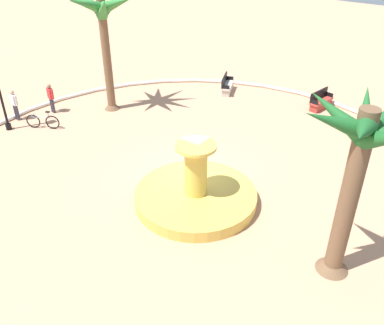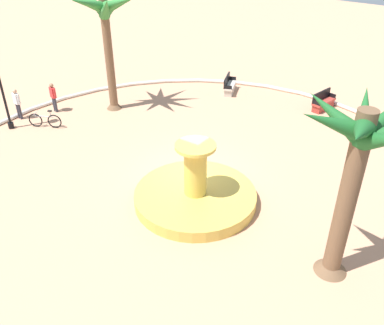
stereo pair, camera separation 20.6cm
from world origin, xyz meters
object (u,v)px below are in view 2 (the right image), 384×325
Objects in this scene: lamppost at (0,80)px; bicycle_red_frame at (45,120)px; bench_east at (229,87)px; palm_tree_near_fountain at (105,18)px; bench_southeast at (323,103)px; person_cyclist_helmet at (17,102)px; palm_tree_by_curb at (357,159)px; fountain at (195,195)px; person_cyclist_photo at (53,96)px.

lamppost reaches higher than bicycle_red_frame.
palm_tree_near_fountain is at bearing -34.17° from bench_east.
person_cyclist_helmet is (10.52, -12.24, 0.56)m from bench_southeast.
fountain is at bearing -93.67° from palm_tree_by_curb.
palm_tree_by_curb is 3.67× the size of bicycle_red_frame.
palm_tree_near_fountain is 5.04m from person_cyclist_photo.
bench_southeast is at bearing 125.86° from palm_tree_near_fountain.
person_cyclist_photo is (-1.50, -1.15, 0.51)m from bicycle_red_frame.
palm_tree_by_curb is (0.34, 5.37, 3.66)m from fountain.
fountain is 2.96× the size of bicycle_red_frame.
bench_southeast is (-0.99, 5.37, 0.00)m from bench_east.
palm_tree_near_fountain is (-4.23, -8.58, 4.49)m from fountain.
palm_tree_near_fountain reaches higher than palm_tree_by_curb.
palm_tree_by_curb is 3.54× the size of person_cyclist_photo.
lamppost reaches higher than person_cyclist_helmet.
person_cyclist_helmet is at bearing -49.34° from bench_southeast.
bench_southeast is (-11.24, -4.72, -3.66)m from palm_tree_by_curb.
palm_tree_by_curb is 3.47× the size of person_cyclist_helmet.
bench_southeast is at bearing 134.49° from lamppost.
lamppost reaches higher than bench_east.
bench_southeast is at bearing 135.06° from bicycle_red_frame.
fountain is 2.73× the size of bench_east.
fountain reaches higher than bench_southeast.
person_cyclist_photo reaches higher than bicycle_red_frame.
palm_tree_near_fountain is 8.20m from bench_east.
palm_tree_near_fountain reaches higher than person_cyclist_photo.
person_cyclist_photo is (-2.60, 0.17, -1.62)m from lamppost.
lamppost is at bearing -87.13° from fountain.
bench_southeast is 14.62m from bicycle_red_frame.
palm_tree_near_fountain reaches higher than bench_southeast.
lamppost is (0.21, -16.37, -1.50)m from palm_tree_by_curb.
bench_east is 11.76m from person_cyclist_helmet.
bench_east reaches higher than bicycle_red_frame.
bicycle_red_frame is (-1.10, 1.32, -2.12)m from lamppost.
bicycle_red_frame is at bearing -27.91° from bench_east.
lamppost reaches higher than fountain.
bench_southeast is 0.39× the size of lamppost.
person_cyclist_helmet is at bearing -91.87° from fountain.
lamppost is at bearing -3.77° from person_cyclist_photo.
palm_tree_near_fountain is 4.03× the size of bicycle_red_frame.
fountain is 10.97m from bench_east.
lamppost is at bearing -30.99° from bench_east.
bench_southeast is 14.51m from person_cyclist_photo.
bench_east is 1.05× the size of person_cyclist_photo.
palm_tree_by_curb is 15.50m from bicycle_red_frame.
bench_southeast is 16.48m from lamppost.
bicycle_red_frame is at bearing -44.94° from bench_southeast.
bicycle_red_frame is at bearing 94.98° from person_cyclist_helmet.
bench_southeast is 1.08× the size of bicycle_red_frame.
fountain is 6.51m from palm_tree_by_curb.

